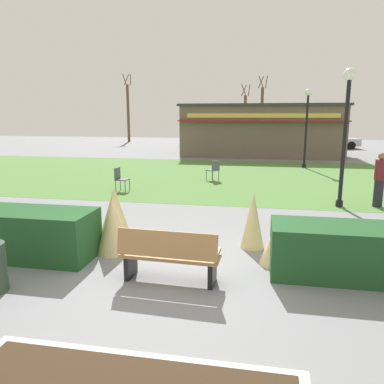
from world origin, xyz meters
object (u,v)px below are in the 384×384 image
Objects in this scene: food_kiosk at (261,130)px; tree_left_bg at (128,112)px; person_strolling at (380,179)px; tree_center_bg at (245,118)px; cafe_chair_east at (214,169)px; parked_car_center_slot at (267,140)px; parked_car_west_slot at (207,139)px; cafe_chair_west at (120,177)px; lamppost_far at (307,119)px; lamppost_mid at (346,122)px; parked_car_east_slot at (332,141)px; tree_right_bg at (262,115)px; park_bench at (169,255)px.

food_kiosk is 17.83m from tree_left_bg.
person_strolling is (3.67, -14.94, -0.92)m from food_kiosk.
food_kiosk is 11.45m from tree_center_bg.
cafe_chair_east is 17.91m from parked_car_center_slot.
food_kiosk is at bearing -54.08° from parked_car_west_slot.
cafe_chair_west is at bearing -90.83° from parked_car_west_slot.
lamppost_far is 0.97× the size of parked_car_center_slot.
lamppost_mid is 0.60× the size of tree_left_bg.
parked_car_east_slot is at bearing -12.97° from tree_left_bg.
lamppost_far is 16.33m from tree_right_bg.
cafe_chair_west is at bearing 116.89° from park_bench.
lamppost_far is at bearing -60.84° from parked_car_west_slot.
lamppost_far is 0.38× the size of food_kiosk.
parked_car_west_slot is at bearing 179.98° from parked_car_center_slot.
cafe_chair_east is at bearing -114.13° from parked_car_east_slot.
parked_car_west_slot is at bearing 125.92° from food_kiosk.
lamppost_far reaches higher than cafe_chair_east.
lamppost_mid is 2.45× the size of person_strolling.
park_bench is at bearing -87.14° from cafe_chair_east.
tree_center_bg is at bearing 98.22° from food_kiosk.
lamppost_mid is at bearing -80.60° from food_kiosk.
lamppost_mid is at bearing -41.99° from cafe_chair_east.
lamppost_mid is 7.93m from cafe_chair_west.
cafe_chair_east is 17.97m from parked_car_west_slot.
lamppost_far is at bearing -105.84° from parked_car_east_slot.
parked_car_center_slot is at bearing -65.23° from tree_center_bg.
food_kiosk is at bearing 99.40° from lamppost_mid.
lamppost_far is at bearing 48.78° from cafe_chair_east.
person_strolling is 23.13m from parked_car_west_slot.
lamppost_far is (3.80, 15.09, 2.13)m from park_bench.
parked_car_center_slot is (0.54, 6.59, -1.13)m from food_kiosk.
cafe_chair_east is at bearing -97.94° from parked_car_center_slot.
food_kiosk is 11.39m from cafe_chair_east.
park_bench is at bearing -63.11° from cafe_chair_west.
cafe_chair_west is 4.32m from cafe_chair_east.
lamppost_mid is 0.96× the size of parked_car_east_slot.
tree_center_bg reaches higher than lamppost_far.
cafe_chair_east is at bearing -61.90° from tree_left_bg.
cafe_chair_west is 0.21× the size of parked_car_east_slot.
park_bench is at bearing -89.63° from tree_center_bg.
tree_center_bg is at bearing 102.89° from lamppost_far.
park_bench is 34.88m from tree_left_bg.
person_strolling is at bearing 51.40° from park_bench.
cafe_chair_east is 0.15× the size of tree_center_bg.
parked_car_west_slot is (-4.78, 6.59, -1.13)m from food_kiosk.
tree_right_bg reaches higher than parked_car_east_slot.
parked_car_center_slot is 5.47m from parked_car_east_slot.
cafe_chair_west is 0.53× the size of person_strolling.
parked_car_west_slot is 0.76× the size of tree_center_bg.
lamppost_mid is 25.19m from tree_right_bg.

